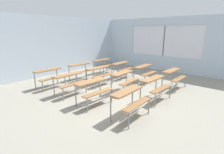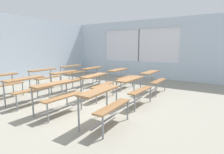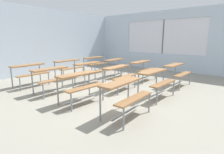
{
  "view_description": "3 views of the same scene",
  "coord_description": "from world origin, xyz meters",
  "px_view_note": "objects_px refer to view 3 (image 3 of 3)",
  "views": [
    {
      "loc": [
        -4.4,
        -3.66,
        2.24
      ],
      "look_at": [
        0.55,
        0.6,
        0.46
      ],
      "focal_mm": 27.01,
      "sensor_mm": 36.0,
      "label": 1
    },
    {
      "loc": [
        -3.8,
        -3.3,
        1.6
      ],
      "look_at": [
        1.21,
        -0.17,
        0.59
      ],
      "focal_mm": 28.0,
      "sensor_mm": 36.0,
      "label": 2
    },
    {
      "loc": [
        -3.8,
        -3.3,
        1.6
      ],
      "look_at": [
        0.55,
        0.26,
        0.37
      ],
      "focal_mm": 28.0,
      "sensor_mm": 36.0,
      "label": 3
    }
  ],
  "objects_px": {
    "desk_bench_r1c1": "(119,72)",
    "desk_bench_r0c0": "(125,91)",
    "desk_bench_r2c2": "(116,63)",
    "desk_bench_r3c1": "(69,65)",
    "desk_bench_r3c0": "(30,70)",
    "desk_bench_r3c2": "(95,61)",
    "desk_bench_r1c0": "(80,81)",
    "desk_bench_r0c1": "(156,78)",
    "desk_bench_r2c1": "(90,68)",
    "desk_bench_r2c0": "(52,75)",
    "desk_bench_r1c2": "(143,66)",
    "desk_bench_r0c2": "(177,70)"
  },
  "relations": [
    {
      "from": "desk_bench_r1c1",
      "to": "desk_bench_r2c1",
      "type": "xyz_separation_m",
      "value": [
        0.01,
        1.35,
        0.0
      ]
    },
    {
      "from": "desk_bench_r2c0",
      "to": "desk_bench_r3c1",
      "type": "bearing_deg",
      "value": 38.29
    },
    {
      "from": "desk_bench_r3c1",
      "to": "desk_bench_r2c2",
      "type": "bearing_deg",
      "value": -39.89
    },
    {
      "from": "desk_bench_r0c1",
      "to": "desk_bench_r3c1",
      "type": "xyz_separation_m",
      "value": [
        -0.02,
        3.84,
        0.0
      ]
    },
    {
      "from": "desk_bench_r0c1",
      "to": "desk_bench_r3c0",
      "type": "xyz_separation_m",
      "value": [
        -1.63,
        3.84,
        0.0
      ]
    },
    {
      "from": "desk_bench_r0c0",
      "to": "desk_bench_r2c2",
      "type": "relative_size",
      "value": 1.0
    },
    {
      "from": "desk_bench_r2c2",
      "to": "desk_bench_r3c2",
      "type": "bearing_deg",
      "value": 85.35
    },
    {
      "from": "desk_bench_r1c0",
      "to": "desk_bench_r2c2",
      "type": "relative_size",
      "value": 1.01
    },
    {
      "from": "desk_bench_r1c0",
      "to": "desk_bench_r3c2",
      "type": "distance_m",
      "value": 4.11
    },
    {
      "from": "desk_bench_r0c1",
      "to": "desk_bench_r3c2",
      "type": "height_order",
      "value": "same"
    },
    {
      "from": "desk_bench_r1c1",
      "to": "desk_bench_r0c0",
      "type": "bearing_deg",
      "value": -142.09
    },
    {
      "from": "desk_bench_r0c0",
      "to": "desk_bench_r1c2",
      "type": "height_order",
      "value": "same"
    },
    {
      "from": "desk_bench_r2c1",
      "to": "desk_bench_r0c1",
      "type": "bearing_deg",
      "value": -88.09
    },
    {
      "from": "desk_bench_r0c1",
      "to": "desk_bench_r3c2",
      "type": "bearing_deg",
      "value": 70.49
    },
    {
      "from": "desk_bench_r0c0",
      "to": "desk_bench_r1c0",
      "type": "height_order",
      "value": "same"
    },
    {
      "from": "desk_bench_r2c1",
      "to": "desk_bench_r3c0",
      "type": "xyz_separation_m",
      "value": [
        -1.6,
        1.25,
        0.0
      ]
    },
    {
      "from": "desk_bench_r1c0",
      "to": "desk_bench_r3c2",
      "type": "xyz_separation_m",
      "value": [
        3.18,
        2.61,
        0.0
      ]
    },
    {
      "from": "desk_bench_r1c1",
      "to": "desk_bench_r2c2",
      "type": "xyz_separation_m",
      "value": [
        1.55,
        1.31,
        0.0
      ]
    },
    {
      "from": "desk_bench_r0c2",
      "to": "desk_bench_r1c1",
      "type": "relative_size",
      "value": 0.99
    },
    {
      "from": "desk_bench_r1c1",
      "to": "desk_bench_r3c0",
      "type": "bearing_deg",
      "value": 118.66
    },
    {
      "from": "desk_bench_r3c1",
      "to": "desk_bench_r3c2",
      "type": "relative_size",
      "value": 0.98
    },
    {
      "from": "desk_bench_r1c2",
      "to": "desk_bench_r3c0",
      "type": "distance_m",
      "value": 4.08
    },
    {
      "from": "desk_bench_r1c1",
      "to": "desk_bench_r3c0",
      "type": "distance_m",
      "value": 3.05
    },
    {
      "from": "desk_bench_r2c2",
      "to": "desk_bench_r3c2",
      "type": "height_order",
      "value": "same"
    },
    {
      "from": "desk_bench_r1c0",
      "to": "desk_bench_r2c0",
      "type": "relative_size",
      "value": 1.02
    },
    {
      "from": "desk_bench_r1c2",
      "to": "desk_bench_r2c2",
      "type": "relative_size",
      "value": 0.99
    },
    {
      "from": "desk_bench_r0c1",
      "to": "desk_bench_r1c1",
      "type": "bearing_deg",
      "value": 94.17
    },
    {
      "from": "desk_bench_r3c2",
      "to": "desk_bench_r2c2",
      "type": "bearing_deg",
      "value": -90.85
    },
    {
      "from": "desk_bench_r3c0",
      "to": "desk_bench_r3c1",
      "type": "relative_size",
      "value": 1.02
    },
    {
      "from": "desk_bench_r2c1",
      "to": "desk_bench_r3c1",
      "type": "bearing_deg",
      "value": 91.18
    },
    {
      "from": "desk_bench_r0c0",
      "to": "desk_bench_r0c2",
      "type": "bearing_deg",
      "value": -0.44
    },
    {
      "from": "desk_bench_r0c1",
      "to": "desk_bench_r0c2",
      "type": "distance_m",
      "value": 1.59
    },
    {
      "from": "desk_bench_r3c1",
      "to": "desk_bench_r3c2",
      "type": "xyz_separation_m",
      "value": [
        1.61,
        0.08,
        0.0
      ]
    },
    {
      "from": "desk_bench_r1c2",
      "to": "desk_bench_r3c0",
      "type": "height_order",
      "value": "same"
    },
    {
      "from": "desk_bench_r1c1",
      "to": "desk_bench_r3c1",
      "type": "relative_size",
      "value": 1.02
    },
    {
      "from": "desk_bench_r2c2",
      "to": "desk_bench_r3c1",
      "type": "distance_m",
      "value": 1.99
    },
    {
      "from": "desk_bench_r1c0",
      "to": "desk_bench_r2c1",
      "type": "distance_m",
      "value": 2.03
    },
    {
      "from": "desk_bench_r3c1",
      "to": "desk_bench_r3c2",
      "type": "distance_m",
      "value": 1.61
    },
    {
      "from": "desk_bench_r2c0",
      "to": "desk_bench_r2c1",
      "type": "height_order",
      "value": "same"
    },
    {
      "from": "desk_bench_r0c0",
      "to": "desk_bench_r3c2",
      "type": "xyz_separation_m",
      "value": [
        3.13,
        3.96,
        0.0
      ]
    },
    {
      "from": "desk_bench_r1c0",
      "to": "desk_bench_r1c1",
      "type": "relative_size",
      "value": 1.0
    },
    {
      "from": "desk_bench_r3c0",
      "to": "desk_bench_r3c2",
      "type": "bearing_deg",
      "value": -0.79
    },
    {
      "from": "desk_bench_r2c2",
      "to": "desk_bench_r3c0",
      "type": "relative_size",
      "value": 0.99
    },
    {
      "from": "desk_bench_r1c0",
      "to": "desk_bench_r3c2",
      "type": "relative_size",
      "value": 1.0
    },
    {
      "from": "desk_bench_r2c0",
      "to": "desk_bench_r2c1",
      "type": "distance_m",
      "value": 1.54
    },
    {
      "from": "desk_bench_r2c1",
      "to": "desk_bench_r3c2",
      "type": "relative_size",
      "value": 0.99
    },
    {
      "from": "desk_bench_r2c0",
      "to": "desk_bench_r3c0",
      "type": "distance_m",
      "value": 1.28
    },
    {
      "from": "desk_bench_r0c1",
      "to": "desk_bench_r2c1",
      "type": "xyz_separation_m",
      "value": [
        -0.02,
        2.6,
        0.0
      ]
    },
    {
      "from": "desk_bench_r0c1",
      "to": "desk_bench_r3c0",
      "type": "relative_size",
      "value": 1.01
    },
    {
      "from": "desk_bench_r0c0",
      "to": "desk_bench_r1c0",
      "type": "distance_m",
      "value": 1.35
    }
  ]
}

